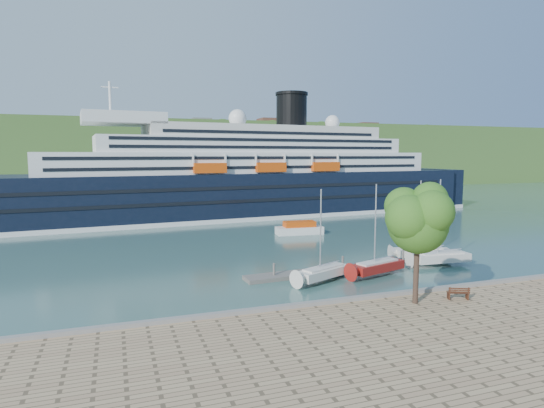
# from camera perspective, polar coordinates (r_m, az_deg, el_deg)

# --- Properties ---
(ground) EXTENTS (400.00, 400.00, 0.00)m
(ground) POSITION_cam_1_polar(r_m,az_deg,el_deg) (39.53, 15.45, -12.25)
(ground) COLOR #305551
(ground) RESTS_ON ground
(far_hillside) EXTENTS (400.00, 50.00, 24.00)m
(far_hillside) POSITION_cam_1_polar(r_m,az_deg,el_deg) (177.02, -12.29, 5.98)
(far_hillside) COLOR #355522
(far_hillside) RESTS_ON ground
(quay_coping) EXTENTS (220.00, 0.50, 0.30)m
(quay_coping) POSITION_cam_1_polar(r_m,az_deg,el_deg) (39.03, 15.67, -10.73)
(quay_coping) COLOR slate
(quay_coping) RESTS_ON promenade
(cruise_ship) EXTENTS (112.76, 25.07, 25.11)m
(cruise_ship) POSITION_cam_1_polar(r_m,az_deg,el_deg) (90.52, -4.30, 6.33)
(cruise_ship) COLOR black
(cruise_ship) RESTS_ON ground
(park_bench) EXTENTS (1.86, 1.33, 1.11)m
(park_bench) POSITION_cam_1_polar(r_m,az_deg,el_deg) (39.34, 22.30, -10.22)
(park_bench) COLOR #492515
(park_bench) RESTS_ON promenade
(promenade_tree) EXTENTS (6.08, 6.08, 10.07)m
(promenade_tree) POSITION_cam_1_polar(r_m,az_deg,el_deg) (36.25, 17.77, -4.16)
(promenade_tree) COLOR #275917
(promenade_tree) RESTS_ON promenade
(floating_pontoon) EXTENTS (18.08, 3.38, 0.40)m
(floating_pontoon) POSITION_cam_1_polar(r_m,az_deg,el_deg) (48.57, 6.83, -8.34)
(floating_pontoon) COLOR #68655D
(floating_pontoon) RESTS_ON ground
(sailboat_white_near) EXTENTS (6.92, 4.37, 8.69)m
(sailboat_white_near) POSITION_cam_1_polar(r_m,az_deg,el_deg) (44.46, 6.51, -4.22)
(sailboat_white_near) COLOR silver
(sailboat_white_near) RESTS_ON ground
(sailboat_red) EXTENTS (7.23, 3.82, 9.00)m
(sailboat_red) POSITION_cam_1_polar(r_m,az_deg,el_deg) (47.56, 13.21, -3.47)
(sailboat_red) COLOR maroon
(sailboat_red) RESTS_ON ground
(sailboat_white_far) EXTENTS (7.19, 4.06, 8.96)m
(sailboat_white_far) POSITION_cam_1_polar(r_m,az_deg,el_deg) (55.90, 18.50, -2.21)
(sailboat_white_far) COLOR silver
(sailboat_white_far) RESTS_ON ground
(tender_launch) EXTENTS (7.56, 3.10, 2.04)m
(tender_launch) POSITION_cam_1_polar(r_m,az_deg,el_deg) (71.03, 3.45, -2.98)
(tender_launch) COLOR #D3470C
(tender_launch) RESTS_ON ground
(sailboat_extra) EXTENTS (7.28, 2.52, 9.24)m
(sailboat_extra) POSITION_cam_1_polar(r_m,az_deg,el_deg) (53.71, 20.63, -2.48)
(sailboat_extra) COLOR silver
(sailboat_extra) RESTS_ON ground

